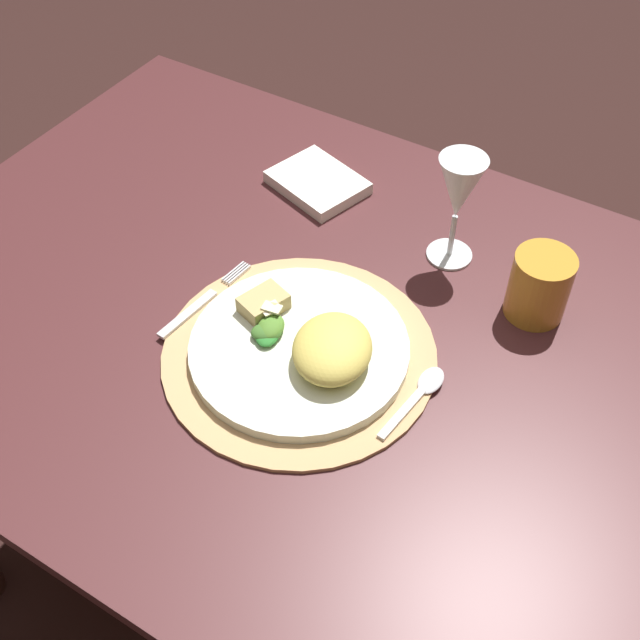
{
  "coord_description": "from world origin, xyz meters",
  "views": [
    {
      "loc": [
        0.35,
        -0.61,
        1.53
      ],
      "look_at": [
        -0.02,
        -0.0,
        0.76
      ],
      "focal_mm": 45.61,
      "sensor_mm": 36.0,
      "label": 1
    }
  ],
  "objects_px": {
    "dining_table": "(333,397)",
    "dinner_plate": "(299,348)",
    "spoon": "(422,390)",
    "amber_tumbler": "(539,286)",
    "napkin": "(318,183)",
    "fork": "(201,303)",
    "wine_glass": "(459,192)"
  },
  "relations": [
    {
      "from": "napkin",
      "to": "wine_glass",
      "type": "height_order",
      "value": "wine_glass"
    },
    {
      "from": "dining_table",
      "to": "napkin",
      "type": "distance_m",
      "value": 0.34
    },
    {
      "from": "napkin",
      "to": "wine_glass",
      "type": "relative_size",
      "value": 0.82
    },
    {
      "from": "napkin",
      "to": "dinner_plate",
      "type": "bearing_deg",
      "value": -62.25
    },
    {
      "from": "fork",
      "to": "spoon",
      "type": "bearing_deg",
      "value": 4.22
    },
    {
      "from": "fork",
      "to": "napkin",
      "type": "relative_size",
      "value": 1.25
    },
    {
      "from": "spoon",
      "to": "amber_tumbler",
      "type": "relative_size",
      "value": 1.39
    },
    {
      "from": "dining_table",
      "to": "spoon",
      "type": "bearing_deg",
      "value": -11.65
    },
    {
      "from": "spoon",
      "to": "wine_glass",
      "type": "xyz_separation_m",
      "value": [
        -0.08,
        0.24,
        0.11
      ]
    },
    {
      "from": "wine_glass",
      "to": "dining_table",
      "type": "bearing_deg",
      "value": -106.3
    },
    {
      "from": "dining_table",
      "to": "spoon",
      "type": "distance_m",
      "value": 0.2
    },
    {
      "from": "dinner_plate",
      "to": "amber_tumbler",
      "type": "bearing_deg",
      "value": 45.67
    },
    {
      "from": "dinner_plate",
      "to": "fork",
      "type": "height_order",
      "value": "dinner_plate"
    },
    {
      "from": "amber_tumbler",
      "to": "spoon",
      "type": "bearing_deg",
      "value": -107.26
    },
    {
      "from": "fork",
      "to": "wine_glass",
      "type": "xyz_separation_m",
      "value": [
        0.24,
        0.27,
        0.11
      ]
    },
    {
      "from": "napkin",
      "to": "fork",
      "type": "bearing_deg",
      "value": -89.67
    },
    {
      "from": "dinner_plate",
      "to": "fork",
      "type": "distance_m",
      "value": 0.16
    },
    {
      "from": "dinner_plate",
      "to": "fork",
      "type": "relative_size",
      "value": 1.63
    },
    {
      "from": "wine_glass",
      "to": "amber_tumbler",
      "type": "height_order",
      "value": "wine_glass"
    },
    {
      "from": "spoon",
      "to": "dining_table",
      "type": "bearing_deg",
      "value": 168.35
    },
    {
      "from": "fork",
      "to": "spoon",
      "type": "distance_m",
      "value": 0.32
    },
    {
      "from": "dining_table",
      "to": "dinner_plate",
      "type": "xyz_separation_m",
      "value": [
        -0.02,
        -0.05,
        0.15
      ]
    },
    {
      "from": "fork",
      "to": "wine_glass",
      "type": "distance_m",
      "value": 0.37
    },
    {
      "from": "fork",
      "to": "amber_tumbler",
      "type": "height_order",
      "value": "amber_tumbler"
    },
    {
      "from": "dining_table",
      "to": "dinner_plate",
      "type": "bearing_deg",
      "value": -109.32
    },
    {
      "from": "dining_table",
      "to": "napkin",
      "type": "bearing_deg",
      "value": 125.8
    },
    {
      "from": "dining_table",
      "to": "dinner_plate",
      "type": "distance_m",
      "value": 0.16
    },
    {
      "from": "dining_table",
      "to": "wine_glass",
      "type": "bearing_deg",
      "value": 73.7
    },
    {
      "from": "dinner_plate",
      "to": "fork",
      "type": "bearing_deg",
      "value": 179.07
    },
    {
      "from": "spoon",
      "to": "wine_glass",
      "type": "relative_size",
      "value": 0.78
    },
    {
      "from": "amber_tumbler",
      "to": "dinner_plate",
      "type": "bearing_deg",
      "value": -134.33
    },
    {
      "from": "dining_table",
      "to": "amber_tumbler",
      "type": "relative_size",
      "value": 13.67
    }
  ]
}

